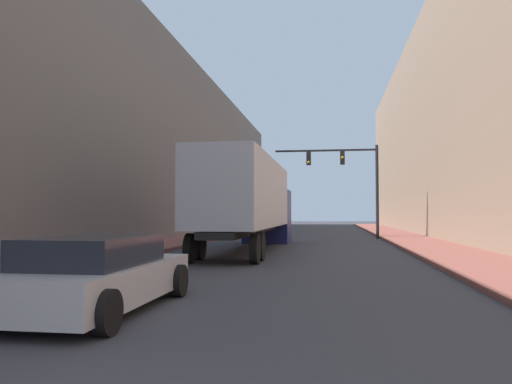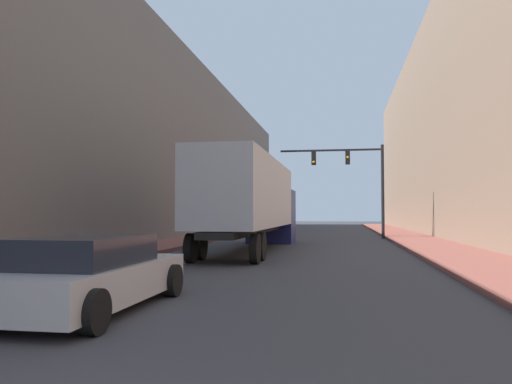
% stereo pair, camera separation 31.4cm
% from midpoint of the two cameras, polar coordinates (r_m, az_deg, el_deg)
% --- Properties ---
extents(sidewalk_right, '(3.12, 80.00, 0.15)m').
position_cam_midpoint_polar(sidewalk_right, '(31.99, 17.93, -5.16)').
color(sidewalk_right, brown).
rests_on(sidewalk_right, ground).
extents(sidewalk_left, '(3.12, 80.00, 0.15)m').
position_cam_midpoint_polar(sidewalk_left, '(32.83, -5.60, -5.19)').
color(sidewalk_left, brown).
rests_on(sidewalk_left, ground).
extents(building_right, '(6.00, 80.00, 15.76)m').
position_cam_midpoint_polar(building_right, '(33.49, 25.59, 8.51)').
color(building_right, '#846B56').
rests_on(building_right, ground).
extents(building_left, '(6.00, 80.00, 13.12)m').
position_cam_midpoint_polar(building_left, '(34.63, -12.89, 5.77)').
color(building_left, '#66605B').
rests_on(building_left, ground).
extents(semi_truck, '(2.47, 14.17, 3.87)m').
position_cam_midpoint_polar(semi_truck, '(22.27, 0.13, -1.01)').
color(semi_truck, '#B2B7C1').
rests_on(semi_truck, ground).
extents(sedan_car, '(2.08, 4.53, 1.28)m').
position_cam_midpoint_polar(sedan_car, '(9.07, -17.52, -8.96)').
color(sedan_car, '#B7B7BC').
rests_on(sedan_car, ground).
extents(traffic_signal_gantry, '(6.80, 0.35, 6.14)m').
position_cam_midpoint_polar(traffic_signal_gantry, '(33.51, 11.71, 2.10)').
color(traffic_signal_gantry, black).
rests_on(traffic_signal_gantry, ground).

